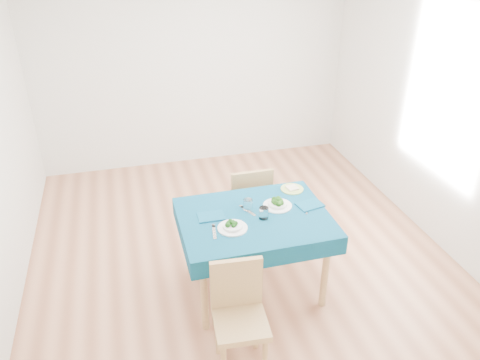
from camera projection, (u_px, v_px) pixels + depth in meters
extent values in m
cube|color=#9A5E40|center=(240.00, 256.00, 4.62)|extent=(4.00, 4.50, 0.02)
cube|color=silver|center=(194.00, 62.00, 5.87)|extent=(4.00, 0.02, 2.70)
cube|color=silver|center=(373.00, 317.00, 2.06)|extent=(4.00, 0.02, 2.70)
cube|color=silver|center=(444.00, 107.00, 4.42)|extent=(0.02, 4.50, 2.70)
cube|color=navy|center=(254.00, 253.00, 4.03)|extent=(1.22, 0.93, 0.76)
cube|color=#A8834F|center=(241.00, 319.00, 3.24)|extent=(0.40, 0.44, 0.93)
cube|color=#A8834F|center=(247.00, 194.00, 4.67)|extent=(0.41, 0.45, 1.02)
cube|color=silver|center=(214.00, 232.00, 3.65)|extent=(0.05, 0.19, 0.00)
cube|color=silver|center=(241.00, 227.00, 3.71)|extent=(0.07, 0.20, 0.00)
cube|color=silver|center=(248.00, 211.00, 3.92)|extent=(0.10, 0.18, 0.00)
cube|color=silver|center=(308.00, 208.00, 3.96)|extent=(0.11, 0.19, 0.00)
cube|color=navy|center=(211.00, 217.00, 3.83)|extent=(0.22, 0.16, 0.01)
cube|color=navy|center=(310.00, 205.00, 3.99)|extent=(0.24, 0.19, 0.01)
cylinder|color=white|center=(248.00, 205.00, 3.91)|extent=(0.08, 0.08, 0.10)
cylinder|color=white|center=(264.00, 213.00, 3.80)|extent=(0.08, 0.08, 0.10)
cylinder|color=#A5C15E|center=(292.00, 189.00, 4.24)|extent=(0.21, 0.21, 0.01)
cube|color=beige|center=(292.00, 188.00, 4.23)|extent=(0.11, 0.11, 0.01)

